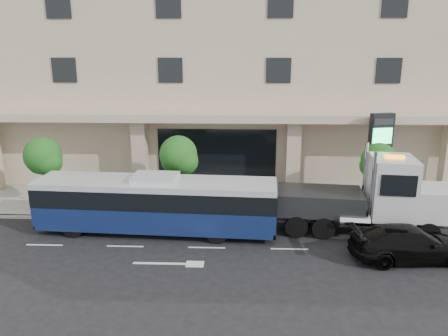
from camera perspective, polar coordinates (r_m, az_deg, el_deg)
The scene contains 11 objects.
ground at distance 22.89m, azimuth -1.99°, elevation -8.75°, with size 120.00×120.00×0.00m, color black.
sidewalk at distance 27.50m, azimuth -1.25°, elevation -4.38°, with size 120.00×6.00×0.15m, color gray.
curb at distance 24.70m, azimuth -1.66°, elevation -6.71°, with size 120.00×0.30×0.15m, color gray.
convention_center at distance 36.33m, azimuth -0.33°, elevation 16.27°, with size 60.00×17.60×20.00m.
tree_left at distance 27.74m, azimuth -22.50°, elevation 1.15°, with size 2.27×2.20×4.22m.
tree_mid at distance 25.44m, azimuth -5.92°, elevation 1.40°, with size 2.28×2.20×4.38m.
tree_right at distance 26.47m, azimuth 19.58°, elevation 0.64°, with size 2.10×2.00×4.04m.
city_bus at distance 22.96m, azimuth -8.84°, elevation -4.56°, with size 12.52×3.35×3.14m.
tow_truck at distance 23.75m, azimuth 18.77°, elevation -3.79°, with size 10.15×3.38×4.60m.
black_sedan at distance 21.81m, azimuth 23.17°, elevation -9.05°, with size 2.21×5.43×1.58m, color black.
signage_pylon at distance 27.79m, azimuth 19.56°, elevation 1.17°, with size 1.46×0.81×5.55m.
Camera 1 is at (1.57, -20.87, 9.28)m, focal length 35.00 mm.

